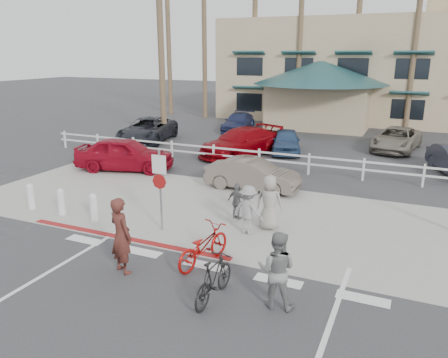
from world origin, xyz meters
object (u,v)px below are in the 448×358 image
at_px(car_red_compact, 125,154).
at_px(bike_black, 214,279).
at_px(sign_post, 160,186).
at_px(car_white_sedan, 252,174).
at_px(bike_red, 203,246).

bearing_deg(car_red_compact, bike_black, -150.01).
xyz_separation_m(sign_post, car_red_compact, (-5.49, 5.62, -0.67)).
bearing_deg(car_white_sedan, sign_post, 168.76).
height_order(sign_post, bike_red, sign_post).
bearing_deg(bike_black, bike_red, -53.44).
distance_m(sign_post, car_white_sedan, 5.36).
xyz_separation_m(bike_red, car_white_sedan, (-1.10, 6.70, 0.11)).
bearing_deg(bike_black, sign_post, -40.50).
height_order(sign_post, bike_black, sign_post).
distance_m(bike_black, car_white_sedan, 8.43).
relative_size(car_white_sedan, car_red_compact, 0.83).
relative_size(sign_post, bike_red, 1.46).
bearing_deg(car_white_sedan, bike_black, -164.80).
bearing_deg(car_white_sedan, bike_red, -169.86).
distance_m(bike_red, car_red_compact, 10.50).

